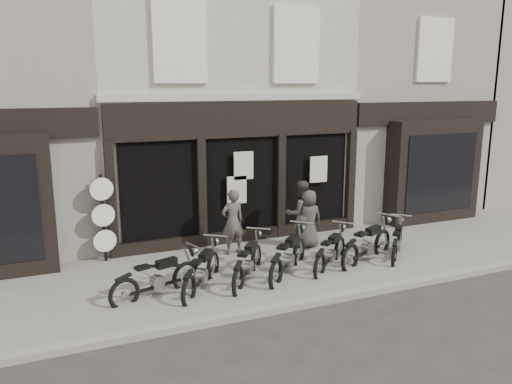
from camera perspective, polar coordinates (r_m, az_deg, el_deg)
name	(u,v)px	position (r m, az deg, el deg)	size (l,w,h in m)	color
ground_plane	(289,282)	(11.47, 3.81, -10.23)	(90.00, 90.00, 0.00)	#2D2B28
pavement	(273,266)	(12.21, 1.91, -8.50)	(30.00, 4.20, 0.12)	slate
kerb	(317,301)	(10.44, 6.94, -12.26)	(30.00, 0.25, 0.13)	gray
central_building	(207,94)	(16.15, -5.62, 11.10)	(7.30, 6.22, 8.34)	beige
neighbour_right	(375,94)	(18.98, 13.42, 10.87)	(5.60, 6.73, 8.34)	gray
motorcycle_0	(157,281)	(10.63, -11.19, -9.99)	(2.03, 0.93, 1.00)	black
motorcycle_1	(202,274)	(10.84, -6.19, -9.35)	(1.49, 1.81, 1.02)	black
motorcycle_2	(248,266)	(11.23, -0.93, -8.45)	(1.53, 1.85, 1.04)	black
motorcycle_3	(288,260)	(11.58, 3.72, -7.72)	(1.81, 1.77, 1.09)	black
motorcycle_4	(330,255)	(12.13, 8.51, -7.09)	(1.73, 1.51, 0.99)	black
motorcycle_5	(368,247)	(12.69, 12.63, -6.18)	(2.13, 1.28, 1.10)	black
motorcycle_6	(397,244)	(13.26, 15.83, -5.79)	(1.55, 1.61, 0.96)	black
man_left	(233,222)	(12.69, -2.70, -3.41)	(0.61, 0.40, 1.68)	#49413C
man_centre	(300,213)	(13.34, 5.10, -2.45)	(0.86, 0.67, 1.78)	#3D3631
man_right	(308,219)	(13.26, 5.99, -3.05)	(0.76, 0.50, 1.56)	#3D3832
advert_sign_post	(104,222)	(12.63, -17.01, -3.31)	(0.56, 0.36, 2.28)	black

